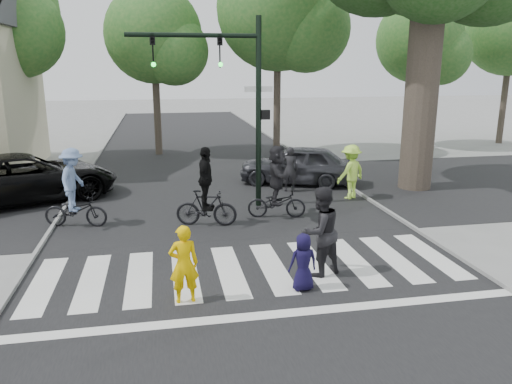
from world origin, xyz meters
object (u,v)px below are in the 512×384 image
at_px(cyclist_mid, 206,194).
at_px(car_suv, 26,178).
at_px(cyclist_right, 277,186).
at_px(traffic_signal, 232,86).
at_px(cyclist_left, 74,193).
at_px(car_grey, 297,165).
at_px(pedestrian_child, 303,262).
at_px(pedestrian_adult, 320,231).
at_px(pedestrian_woman, 184,264).

distance_m(cyclist_mid, car_suv, 6.90).
xyz_separation_m(cyclist_mid, cyclist_right, (2.18, 0.38, 0.05)).
xyz_separation_m(traffic_signal, cyclist_right, (1.13, -1.41, -2.91)).
height_order(traffic_signal, car_suv, traffic_signal).
xyz_separation_m(cyclist_left, cyclist_right, (5.88, -0.24, 0.00)).
relative_size(cyclist_left, car_grey, 0.51).
xyz_separation_m(pedestrian_child, car_grey, (2.45, 9.26, 0.15)).
bearing_deg(pedestrian_child, pedestrian_adult, -133.59).
height_order(pedestrian_woman, pedestrian_adult, pedestrian_adult).
distance_m(traffic_signal, cyclist_left, 5.69).
relative_size(pedestrian_child, cyclist_left, 0.53).
bearing_deg(car_suv, cyclist_left, -172.30).
xyz_separation_m(pedestrian_woman, cyclist_mid, (0.88, 4.74, 0.16)).
height_order(cyclist_right, car_grey, cyclist_right).
xyz_separation_m(cyclist_left, car_suv, (-2.04, 3.21, -0.17)).
bearing_deg(car_grey, cyclist_mid, -18.22).
distance_m(pedestrian_child, cyclist_mid, 4.92).
relative_size(pedestrian_woman, car_grey, 0.35).
relative_size(pedestrian_woman, pedestrian_child, 1.30).
bearing_deg(cyclist_right, cyclist_left, 177.65).
distance_m(pedestrian_child, cyclist_right, 5.10).
distance_m(cyclist_mid, car_grey, 6.10).
bearing_deg(cyclist_left, pedestrian_woman, -62.28).
relative_size(cyclist_mid, cyclist_right, 1.04).
distance_m(pedestrian_child, car_suv, 11.20).
relative_size(traffic_signal, pedestrian_woman, 3.78).
relative_size(pedestrian_adult, cyclist_mid, 0.87).
distance_m(traffic_signal, cyclist_right, 3.42).
bearing_deg(pedestrian_child, cyclist_mid, -75.36).
distance_m(pedestrian_woman, car_suv, 9.86).
xyz_separation_m(cyclist_left, cyclist_mid, (3.70, -0.63, -0.05)).
relative_size(cyclist_mid, car_grey, 0.52).
bearing_deg(cyclist_mid, car_grey, 49.01).
relative_size(car_suv, car_grey, 1.33).
height_order(cyclist_mid, cyclist_right, cyclist_mid).
distance_m(pedestrian_woman, pedestrian_child, 2.44).
bearing_deg(pedestrian_woman, pedestrian_adult, -170.38).
bearing_deg(pedestrian_adult, car_grey, -125.40).
height_order(pedestrian_child, cyclist_mid, cyclist_mid).
relative_size(cyclist_right, car_grey, 0.50).
distance_m(pedestrian_adult, car_grey, 8.77).
height_order(pedestrian_adult, cyclist_mid, cyclist_mid).
bearing_deg(pedestrian_child, pedestrian_woman, -1.78).
height_order(cyclist_left, car_grey, cyclist_left).
xyz_separation_m(pedestrian_child, cyclist_left, (-5.25, 5.29, 0.38)).
bearing_deg(cyclist_mid, pedestrian_child, -71.62).
relative_size(traffic_signal, cyclist_right, 2.69).
relative_size(pedestrian_adult, car_grey, 0.45).
bearing_deg(traffic_signal, cyclist_right, -51.21).
bearing_deg(pedestrian_woman, pedestrian_child, 177.00).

